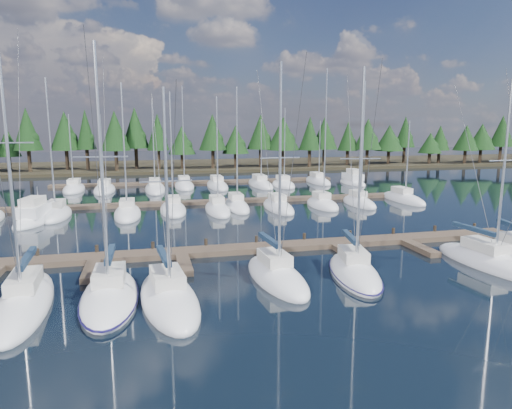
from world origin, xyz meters
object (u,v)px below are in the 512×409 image
object	(u,v)px
front_sailboat_1	(110,296)
front_sailboat_4	(354,272)
front_sailboat_0	(24,302)
front_sailboat_5	(489,262)
front_sailboat_3	(276,276)
main_dock	(261,250)
motor_yacht_right	(353,181)
front_sailboat_2	(169,298)
motor_yacht_left	(36,217)

from	to	relation	value
front_sailboat_1	front_sailboat_4	size ratio (longest dim) A/B	1.05
front_sailboat_0	front_sailboat_5	size ratio (longest dim) A/B	1.20
front_sailboat_0	front_sailboat_4	xyz separation A→B (m)	(19.22, 0.63, -0.01)
front_sailboat_0	front_sailboat_3	xyz separation A→B (m)	(14.17, 1.06, -0.01)
front_sailboat_4	main_dock	bearing A→B (deg)	123.46
front_sailboat_1	motor_yacht_right	distance (m)	55.78
main_dock	front_sailboat_1	distance (m)	12.81
front_sailboat_5	front_sailboat_4	bearing A→B (deg)	179.08
front_sailboat_4	front_sailboat_3	bearing A→B (deg)	175.13
front_sailboat_2	front_sailboat_4	size ratio (longest dim) A/B	0.89
front_sailboat_2	front_sailboat_0	bearing A→B (deg)	171.62
motor_yacht_right	front_sailboat_1	bearing A→B (deg)	-128.85
front_sailboat_0	motor_yacht_right	distance (m)	58.56
motor_yacht_right	main_dock	bearing A→B (deg)	-124.21
main_dock	front_sailboat_4	size ratio (longest dim) A/B	3.21
main_dock	front_sailboat_1	world-z (taller)	front_sailboat_1
main_dock	front_sailboat_2	world-z (taller)	front_sailboat_2
front_sailboat_0	front_sailboat_3	bearing A→B (deg)	4.28
front_sailboat_3	front_sailboat_5	world-z (taller)	front_sailboat_3
front_sailboat_2	main_dock	bearing A→B (deg)	49.04
main_dock	front_sailboat_3	bearing A→B (deg)	-95.65
main_dock	motor_yacht_left	xyz separation A→B (m)	(-19.18, 16.00, 0.26)
main_dock	front_sailboat_0	distance (m)	16.51
main_dock	motor_yacht_right	xyz separation A→B (m)	(24.52, 36.07, 0.25)
front_sailboat_2	front_sailboat_3	size ratio (longest dim) A/B	0.88
front_sailboat_5	motor_yacht_right	xyz separation A→B (m)	(10.15, 42.92, 0.17)
front_sailboat_4	front_sailboat_2	bearing A→B (deg)	-171.61
front_sailboat_1	front_sailboat_3	size ratio (longest dim) A/B	1.04
front_sailboat_3	front_sailboat_1	bearing A→B (deg)	-173.54
front_sailboat_0	front_sailboat_4	world-z (taller)	front_sailboat_0
front_sailboat_0	front_sailboat_2	size ratio (longest dim) A/B	1.29
front_sailboat_2	motor_yacht_left	xyz separation A→B (m)	(-11.86, 24.43, 0.19)
front_sailboat_5	motor_yacht_right	distance (m)	44.11
front_sailboat_3	motor_yacht_left	xyz separation A→B (m)	(-18.56, 22.26, 0.17)
front_sailboat_4	motor_yacht_right	size ratio (longest dim) A/B	1.69
front_sailboat_5	motor_yacht_left	bearing A→B (deg)	145.74
front_sailboat_1	main_dock	bearing A→B (deg)	35.19
front_sailboat_3	front_sailboat_2	bearing A→B (deg)	-162.11
front_sailboat_3	front_sailboat_4	bearing A→B (deg)	-4.87
front_sailboat_5	motor_yacht_left	xyz separation A→B (m)	(-33.55, 22.85, 0.19)
front_sailboat_0	front_sailboat_3	distance (m)	14.21
main_dock	front_sailboat_3	xyz separation A→B (m)	(-0.62, -6.27, 0.09)
front_sailboat_2	front_sailboat_3	bearing A→B (deg)	17.89
front_sailboat_3	front_sailboat_0	bearing A→B (deg)	-175.72
front_sailboat_5	motor_yacht_right	size ratio (longest dim) A/B	1.63
front_sailboat_1	motor_yacht_right	size ratio (longest dim) A/B	1.78
main_dock	front_sailboat_0	world-z (taller)	front_sailboat_0
motor_yacht_left	front_sailboat_5	bearing A→B (deg)	-34.26
motor_yacht_right	front_sailboat_5	bearing A→B (deg)	-103.31
front_sailboat_0	motor_yacht_right	world-z (taller)	front_sailboat_0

